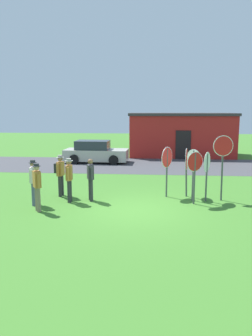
{
  "coord_description": "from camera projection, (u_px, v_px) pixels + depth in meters",
  "views": [
    {
      "loc": [
        0.7,
        -11.72,
        3.59
      ],
      "look_at": [
        -0.44,
        1.49,
        1.3
      ],
      "focal_mm": 36.11,
      "sensor_mm": 36.0,
      "label": 1
    }
  ],
  "objects": [
    {
      "name": "stop_sign_tallest",
      "position": [
        195.0,
        169.0,
        12.82
      ],
      "size": [
        0.64,
        0.45,
        2.04
      ],
      "color": "#474C4C",
      "rests_on": "ground"
    },
    {
      "name": "person_on_left",
      "position": [
        34.0,
        180.0,
        12.74
      ],
      "size": [
        0.31,
        0.57,
        1.74
      ],
      "color": "#4C5670",
      "rests_on": "ground"
    },
    {
      "name": "street_asphalt",
      "position": [
        144.0,
        165.0,
        22.08
      ],
      "size": [
        60.0,
        6.4,
        0.01
      ],
      "primitive_type": "cube",
      "color": "#424247",
      "rests_on": "ground"
    },
    {
      "name": "parked_car_on_street",
      "position": [
        95.0,
        152.0,
        23.21
      ],
      "size": [
        4.35,
        2.11,
        1.51
      ],
      "color": "#B7B2A3",
      "rests_on": "ground"
    },
    {
      "name": "stop_sign_rear_left",
      "position": [
        187.0,
        164.0,
        13.94
      ],
      "size": [
        0.2,
        0.89,
        2.04
      ],
      "color": "#474C4C",
      "rests_on": "ground"
    },
    {
      "name": "stop_sign_leaning_left",
      "position": [
        207.0,
        168.0,
        13.23
      ],
      "size": [
        0.36,
        0.72,
        1.97
      ],
      "color": "#474C4C",
      "rests_on": "ground"
    },
    {
      "name": "stop_sign_far_back",
      "position": [
        193.0,
        167.0,
        13.3
      ],
      "size": [
        0.47,
        0.4,
        2.07
      ],
      "color": "#474C4C",
      "rests_on": "ground"
    },
    {
      "name": "person_near_signs",
      "position": [
        69.0,
        177.0,
        13.17
      ],
      "size": [
        0.32,
        0.57,
        1.74
      ],
      "color": "#2D2D33",
      "rests_on": "ground"
    },
    {
      "name": "person_holding_notes",
      "position": [
        91.0,
        177.0,
        13.36
      ],
      "size": [
        0.34,
        0.54,
        1.69
      ],
      "color": "#2D2D33",
      "rests_on": "ground"
    },
    {
      "name": "ground_plane",
      "position": [
        134.0,
        211.0,
        12.18
      ],
      "size": [
        80.0,
        80.0,
        0.0
      ],
      "primitive_type": "plane",
      "color": "#3D7528"
    },
    {
      "name": "stop_sign_low_front",
      "position": [
        167.0,
        163.0,
        13.9
      ],
      "size": [
        0.46,
        0.75,
        2.09
      ],
      "color": "#474C4C",
      "rests_on": "ground"
    },
    {
      "name": "building_background",
      "position": [
        181.0,
        134.0,
        26.71
      ],
      "size": [
        8.1,
        4.48,
        3.34
      ],
      "color": "#B2231E",
      "rests_on": "ground"
    },
    {
      "name": "person_in_teal",
      "position": [
        60.0,
        172.0,
        14.09
      ],
      "size": [
        0.41,
        0.57,
        1.74
      ],
      "color": "#2D2D33",
      "rests_on": "ground"
    },
    {
      "name": "stop_sign_nearest",
      "position": [
        223.0,
        156.0,
        13.29
      ],
      "size": [
        0.81,
        0.21,
        2.61
      ],
      "color": "#474C4C",
      "rests_on": "ground"
    },
    {
      "name": "person_with_sunhat",
      "position": [
        37.0,
        184.0,
        11.96
      ],
      "size": [
        0.38,
        0.49,
        1.74
      ],
      "color": "#7A6B56",
      "rests_on": "ground"
    }
  ]
}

